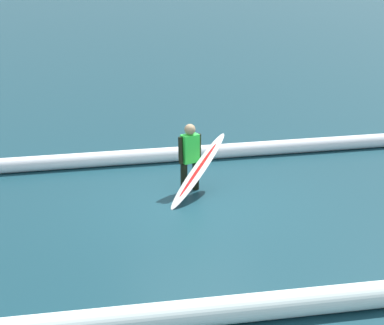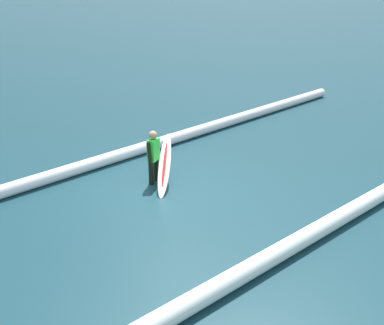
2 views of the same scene
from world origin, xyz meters
TOP-DOWN VIEW (x-y plane):
  - ground_plane at (0.00, 0.00)m, footprint 145.32×145.32m
  - surfer at (0.00, -0.67)m, footprint 0.49×0.32m
  - surfboard at (-0.12, -0.38)m, footprint 1.47×1.43m
  - wave_crest_foreground at (-1.00, -2.55)m, footprint 19.64×1.04m
  - wave_crest_midground at (-0.02, 3.84)m, footprint 25.47×0.42m

SIDE VIEW (x-z plane):
  - ground_plane at x=0.00m, z-range 0.00..0.00m
  - wave_crest_foreground at x=-1.00m, z-range 0.00..0.34m
  - wave_crest_midground at x=-0.02m, z-range 0.00..0.36m
  - surfboard at x=-0.12m, z-range -0.01..1.09m
  - surfer at x=0.00m, z-range 0.08..1.46m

